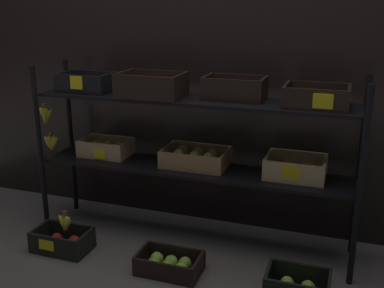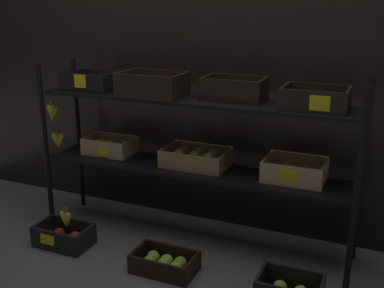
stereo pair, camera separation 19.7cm
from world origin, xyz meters
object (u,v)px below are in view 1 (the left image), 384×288
at_px(crate_ground_apple_green, 169,264).
at_px(banana_bunch_loose, 65,223).
at_px(crate_ground_apple_red, 63,242).
at_px(display_rack, 191,130).
at_px(crate_ground_center_apple_green, 297,288).

height_order(crate_ground_apple_green, banana_bunch_loose, banana_bunch_loose).
height_order(crate_ground_apple_red, banana_bunch_loose, banana_bunch_loose).
bearing_deg(crate_ground_apple_red, crate_ground_apple_green, -1.18).
bearing_deg(display_rack, crate_ground_apple_red, -151.21).
bearing_deg(crate_ground_apple_red, crate_ground_center_apple_green, -0.88).
bearing_deg(display_rack, banana_bunch_loose, -149.48).
distance_m(display_rack, crate_ground_apple_green, 0.76).
bearing_deg(crate_ground_apple_red, banana_bunch_loose, -12.83).
distance_m(display_rack, banana_bunch_loose, 0.90).
xyz_separation_m(display_rack, banana_bunch_loose, (-0.64, -0.38, -0.52)).
relative_size(display_rack, crate_ground_center_apple_green, 6.27).
distance_m(crate_ground_apple_green, crate_ground_center_apple_green, 0.68).
height_order(display_rack, banana_bunch_loose, display_rack).
relative_size(display_rack, crate_ground_apple_red, 5.94).
bearing_deg(banana_bunch_loose, display_rack, 30.52).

